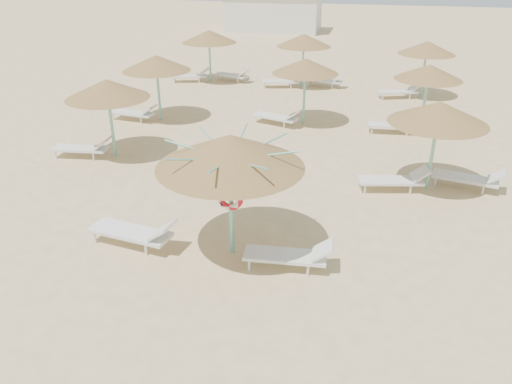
# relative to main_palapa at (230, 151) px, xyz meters

# --- Properties ---
(ground) EXTENTS (120.00, 120.00, 0.00)m
(ground) POSITION_rel_main_palapa_xyz_m (-0.16, 0.05, -2.60)
(ground) COLOR #DCBB86
(ground) RESTS_ON ground
(main_palapa) EXTENTS (3.33, 3.33, 2.99)m
(main_palapa) POSITION_rel_main_palapa_xyz_m (0.00, 0.00, 0.00)
(main_palapa) COLOR #6EBFAB
(main_palapa) RESTS_ON ground
(lounger_main_a) EXTENTS (2.31, 0.99, 0.81)m
(lounger_main_a) POSITION_rel_main_palapa_xyz_m (-2.37, -0.28, -2.21)
(lounger_main_a) COLOR silver
(lounger_main_a) RESTS_ON ground
(lounger_main_b) EXTENTS (2.06, 0.77, 0.73)m
(lounger_main_b) POSITION_rel_main_palapa_xyz_m (1.48, -0.34, -2.25)
(lounger_main_b) COLOR silver
(lounger_main_b) RESTS_ON ground
(palapa_field) EXTENTS (14.94, 14.30, 2.72)m
(palapa_field) POSITION_rel_main_palapa_xyz_m (-0.69, 10.89, -0.28)
(palapa_field) COLOR #6EBFAB
(palapa_field) RESTS_ON ground
(service_hut) EXTENTS (8.40, 4.40, 3.25)m
(service_hut) POSITION_rel_main_palapa_xyz_m (-6.16, 35.05, -0.96)
(service_hut) COLOR silver
(service_hut) RESTS_ON ground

